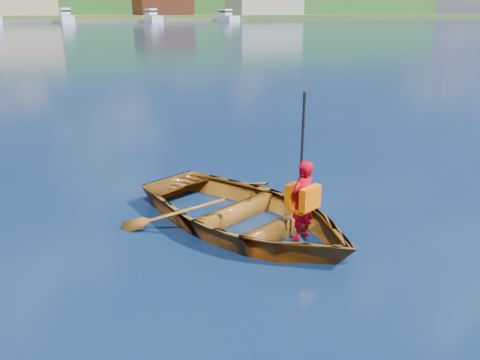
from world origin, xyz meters
name	(u,v)px	position (x,y,z in m)	size (l,w,h in m)	color
ground	(255,242)	(0.00, 0.00, 0.00)	(600.00, 600.00, 0.00)	#101F45
rowboat	(244,213)	(0.04, 0.46, 0.23)	(3.73, 4.32, 0.75)	brown
child_paddler	(302,199)	(0.51, -0.32, 0.65)	(0.46, 0.44, 1.89)	#A6010F
marina_yachts	(22,18)	(-0.91, 143.30, 1.41)	(144.02, 12.69, 4.44)	white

